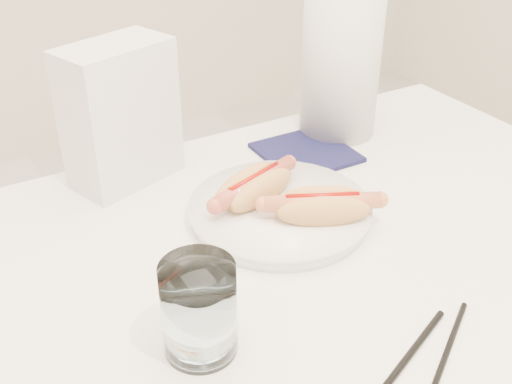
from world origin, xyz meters
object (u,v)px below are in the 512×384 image
water_glass (199,309)px  paper_towel_roll (342,50)px  hotdog_left (254,187)px  hotdog_right (322,206)px  napkin_box (120,115)px  plate (280,213)px  table (281,313)px

water_glass → paper_towel_roll: bearing=39.2°
hotdog_left → hotdog_right: 0.10m
hotdog_left → water_glass: (-0.18, -0.20, 0.01)m
napkin_box → plate: bearing=-75.5°
hotdog_right → water_glass: bearing=-128.3°
table → napkin_box: 0.38m
plate → hotdog_right: hotdog_right is taller
plate → water_glass: (-0.20, -0.17, 0.04)m
hotdog_right → hotdog_left: bearing=146.9°
plate → water_glass: 0.27m
water_glass → paper_towel_roll: paper_towel_roll is taller
hotdog_left → hotdog_right: (0.05, -0.09, -0.00)m
table → paper_towel_roll: size_ratio=3.99×
table → paper_towel_roll: paper_towel_roll is taller
hotdog_left → napkin_box: napkin_box is taller
table → napkin_box: (-0.08, 0.33, 0.17)m
table → paper_towel_roll: 0.48m
paper_towel_roll → plate: bearing=-141.3°
paper_towel_roll → table: bearing=-135.1°
table → water_glass: 0.19m
plate → hotdog_right: bearing=-59.5°
table → napkin_box: bearing=103.5°
plate → napkin_box: bearing=123.6°
hotdog_left → hotdog_right: same height
hotdog_left → paper_towel_roll: (0.26, 0.16, 0.11)m
table → napkin_box: size_ratio=5.56×
hotdog_right → napkin_box: bearing=148.6°
table → plate: plate is taller
water_glass → hotdog_left: bearing=48.2°
napkin_box → paper_towel_roll: bearing=-23.1°
table → hotdog_right: bearing=30.5°
hotdog_left → napkin_box: bearing=104.6°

